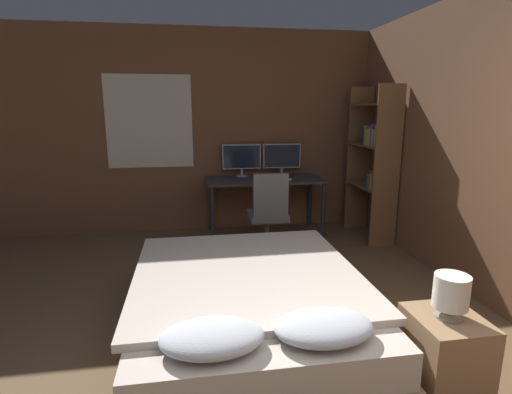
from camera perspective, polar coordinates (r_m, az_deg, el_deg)
name	(u,v)px	position (r m, az deg, el deg)	size (l,w,h in m)	color
wall_back	(242,132)	(5.57, -1.99, 9.31)	(12.00, 0.08, 2.70)	brown
wall_side_right	(508,150)	(3.79, 32.29, 5.75)	(0.06, 12.00, 2.70)	brown
bed	(249,308)	(3.01, -1.03, -15.61)	(1.63, 2.03, 0.58)	#846647
nightstand	(444,356)	(2.76, 25.25, -19.85)	(0.39, 0.43, 0.50)	#997551
bedside_lamp	(451,292)	(2.57, 26.11, -12.15)	(0.20, 0.20, 0.26)	gray
desk	(265,185)	(5.29, 1.30, 1.71)	(1.53, 0.68, 0.76)	#38383D
monitor_left	(242,158)	(5.43, -2.06, 5.59)	(0.52, 0.16, 0.43)	#B7B7BC
monitor_right	(282,157)	(5.53, 3.71, 5.70)	(0.52, 0.16, 0.43)	#B7B7BC
keyboard	(268,181)	(5.05, 1.79, 2.28)	(0.37, 0.13, 0.02)	#B7B7BC
computer_mouse	(290,180)	(5.11, 4.83, 2.47)	(0.07, 0.05, 0.04)	#B7B7BC
office_chair	(268,223)	(4.56, 1.75, -3.70)	(0.52, 0.52, 0.98)	black
bookshelf	(375,155)	(5.25, 16.69, 5.71)	(0.33, 0.83, 1.95)	brown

